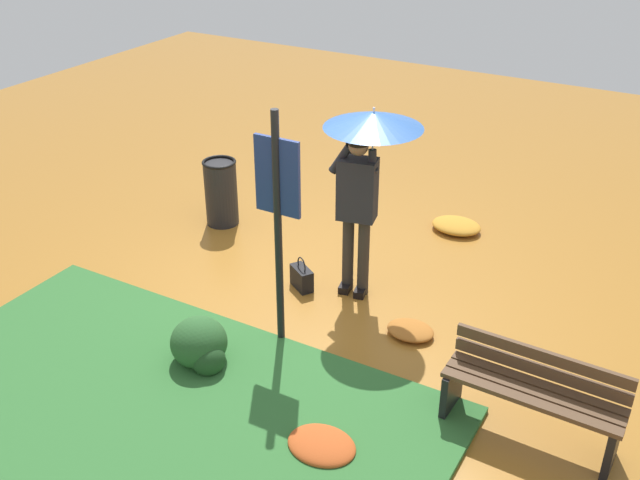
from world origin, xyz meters
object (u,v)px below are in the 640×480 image
object	(u,v)px
info_sign_post	(278,204)
trash_bin	(221,192)
person_with_umbrella	(366,155)
park_bench	(533,395)
handbag	(302,278)

from	to	relation	value
info_sign_post	trash_bin	size ratio (longest dim) A/B	2.76
person_with_umbrella	park_bench	distance (m)	2.72
person_with_umbrella	info_sign_post	size ratio (longest dim) A/B	0.89
person_with_umbrella	trash_bin	size ratio (longest dim) A/B	2.45
person_with_umbrella	info_sign_post	world-z (taller)	info_sign_post
person_with_umbrella	park_bench	xyz separation A→B (m)	(2.12, -1.27, -1.15)
park_bench	trash_bin	xyz separation A→B (m)	(-4.37, 1.86, 0.02)
info_sign_post	handbag	distance (m)	1.63
handbag	park_bench	xyz separation A→B (m)	(2.72, -1.02, 0.28)
trash_bin	handbag	bearing A→B (deg)	-26.86
person_with_umbrella	trash_bin	xyz separation A→B (m)	(-2.25, 0.59, -1.13)
info_sign_post	handbag	size ratio (longest dim) A/B	6.22
handbag	trash_bin	size ratio (longest dim) A/B	0.44
park_bench	trash_bin	size ratio (longest dim) A/B	1.68
person_with_umbrella	info_sign_post	bearing A→B (deg)	-103.72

